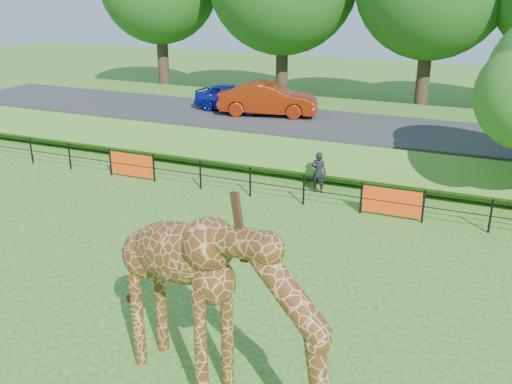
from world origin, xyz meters
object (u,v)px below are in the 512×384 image
at_px(car_red, 268,99).
at_px(visitor, 319,172).
at_px(car_blue, 233,98).
at_px(giraffe, 220,312).

relative_size(car_red, visitor, 2.92).
bearing_deg(car_blue, car_red, -89.52).
xyz_separation_m(car_blue, car_red, (1.81, -0.14, 0.10)).
relative_size(car_blue, visitor, 2.43).
relative_size(car_blue, car_red, 0.83).
height_order(car_blue, visitor, car_blue).
bearing_deg(car_blue, giraffe, -151.04).
bearing_deg(car_red, giraffe, -173.16).
xyz_separation_m(car_blue, visitor, (5.80, -5.23, -1.29)).
bearing_deg(car_red, car_blue, 73.70).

